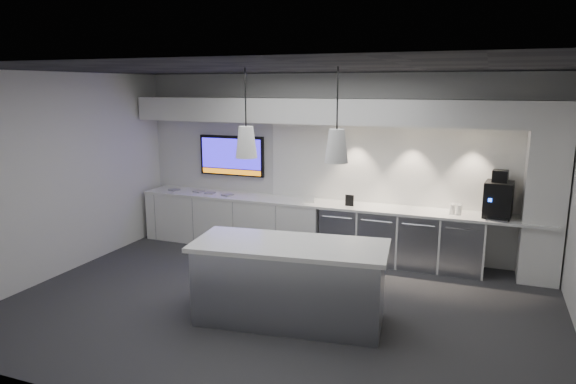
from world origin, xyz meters
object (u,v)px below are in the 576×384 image
at_px(wall_tv, 232,156).
at_px(coffee_machine, 498,198).
at_px(island, 290,282).
at_px(bin, 205,286).

distance_m(wall_tv, coffee_machine, 4.52).
relative_size(island, bin, 5.96).
height_order(wall_tv, coffee_machine, wall_tv).
distance_m(island, coffee_machine, 3.50).
distance_m(bin, coffee_machine, 4.40).
distance_m(island, bin, 1.29).
height_order(wall_tv, island, wall_tv).
xyz_separation_m(wall_tv, island, (2.19, -2.79, -1.07)).
bearing_deg(wall_tv, bin, -70.39).
bearing_deg(bin, coffee_machine, 34.01).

